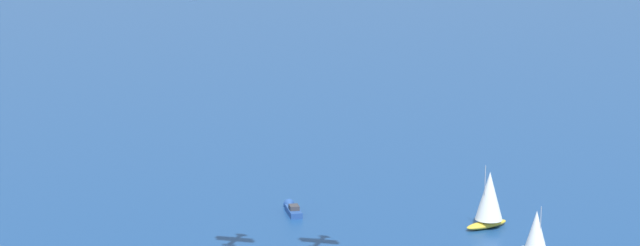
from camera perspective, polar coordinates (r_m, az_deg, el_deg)
sailboat_near_centre at (r=190.58m, az=9.61°, el=-4.29°), size 9.78×6.51×12.16m
sailboat_far_stbd at (r=178.09m, az=12.23°, el=-6.06°), size 5.07×6.68×8.54m
motorboat_trailing at (r=198.91m, az=-1.58°, el=-4.93°), size 2.68×8.90×2.56m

